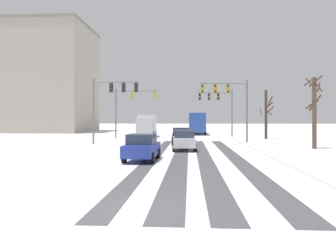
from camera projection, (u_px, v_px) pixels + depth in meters
ground_plane at (124, 211)px, 9.32m from camera, size 300.00×300.00×0.00m
wheel_track_left_lane at (181, 156)px, 22.82m from camera, size 1.02×29.93×0.01m
wheel_track_right_lane at (204, 156)px, 22.72m from camera, size 0.94×29.93×0.01m
wheel_track_center at (155, 156)px, 22.93m from camera, size 0.83×29.93×0.01m
wheel_track_oncoming at (233, 156)px, 22.59m from camera, size 0.99×29.93×0.01m
sidewalk_kerb_right at (305, 158)px, 20.96m from camera, size 4.00×29.93×0.12m
traffic_signal_near_right at (228, 97)px, 34.00m from camera, size 4.85×0.65×6.50m
traffic_signal_far_left at (130, 102)px, 43.02m from camera, size 5.36×0.71×6.50m
traffic_signal_far_right at (218, 102)px, 46.17m from camera, size 4.74×0.49×6.50m
traffic_signal_near_left at (111, 96)px, 32.79m from camera, size 4.61×0.57×6.50m
car_black_lead at (181, 136)px, 33.27m from camera, size 2.00×4.18×1.62m
car_white_second at (184, 140)px, 26.88m from camera, size 1.99×4.18×1.62m
car_blue_third at (142, 147)px, 20.32m from camera, size 1.98×4.17×1.62m
bus_oncoming at (197, 122)px, 54.81m from camera, size 2.72×11.01×3.38m
box_truck_delivery at (147, 125)px, 45.79m from camera, size 2.53×7.48×3.02m
bare_tree_sidewalk_mid at (314, 109)px, 28.34m from camera, size 1.68×1.67×6.26m
bare_tree_sidewalk_far at (266, 113)px, 41.71m from camera, size 1.72×1.74×6.06m
office_building_far_left_block at (40, 79)px, 64.23m from camera, size 19.13×15.82×20.13m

